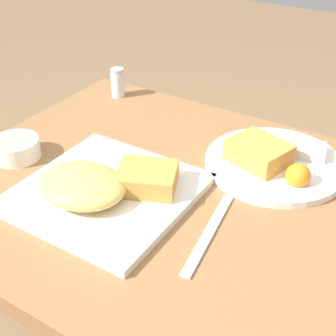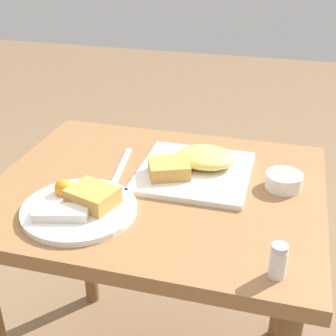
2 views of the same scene
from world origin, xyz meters
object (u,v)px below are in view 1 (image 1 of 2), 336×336
salt_shaker (118,84)px  butter_knife (209,232)px  plate_oval_far (274,160)px  plate_square_near (103,188)px  sauce_ramekin (16,148)px

salt_shaker → butter_knife: salt_shaker is taller
butter_knife → plate_oval_far: bearing=-11.9°
plate_oval_far → butter_knife: (-0.02, -0.23, -0.01)m
plate_square_near → sauce_ramekin: plate_square_near is taller
plate_oval_far → salt_shaker: 0.45m
salt_shaker → butter_knife: (0.42, -0.33, -0.03)m
plate_square_near → salt_shaker: salt_shaker is taller
plate_oval_far → butter_knife: size_ratio=1.28×
salt_shaker → butter_knife: size_ratio=0.34×
plate_oval_far → butter_knife: 0.23m
sauce_ramekin → butter_knife: (0.42, -0.00, -0.02)m
plate_square_near → butter_knife: (0.20, 0.01, -0.02)m
sauce_ramekin → plate_oval_far: bearing=27.5°
sauce_ramekin → salt_shaker: 0.33m
salt_shaker → butter_knife: bearing=-38.0°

